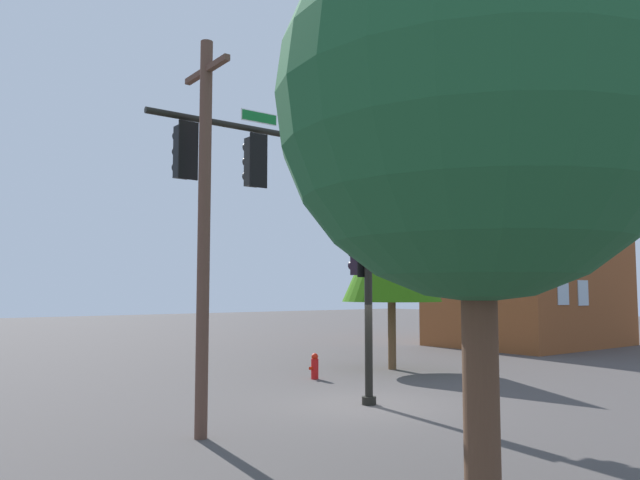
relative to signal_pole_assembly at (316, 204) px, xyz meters
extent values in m
plane|color=#474240|center=(-1.61, 0.11, -4.96)|extent=(120.00, 120.00, 0.00)
cylinder|color=black|center=(-1.61, 0.11, -1.29)|extent=(0.20, 0.20, 7.34)
cylinder|color=black|center=(-1.61, 0.11, -4.86)|extent=(0.36, 0.36, 0.20)
cylinder|color=black|center=(1.37, 0.04, 1.55)|extent=(5.95, 0.28, 0.14)
cylinder|color=black|center=(-0.27, 0.08, 1.05)|extent=(2.71, 0.14, 1.07)
cube|color=black|center=(0.09, 0.07, 0.80)|extent=(0.34, 0.38, 1.10)
cube|color=black|center=(0.11, 0.27, 0.80)|extent=(0.44, 0.07, 1.22)
sphere|color=maroon|center=(0.08, -0.13, 1.14)|extent=(0.22, 0.22, 0.22)
cylinder|color=black|center=(0.08, -0.19, 1.19)|extent=(0.24, 0.15, 0.23)
sphere|color=#FFFC14|center=(0.08, -0.13, 0.80)|extent=(0.22, 0.22, 0.22)
cylinder|color=black|center=(0.08, -0.19, 0.85)|extent=(0.24, 0.15, 0.23)
sphere|color=#0B621E|center=(0.08, -0.13, 0.46)|extent=(0.22, 0.22, 0.22)
cylinder|color=black|center=(0.08, -0.19, 0.51)|extent=(0.24, 0.15, 0.23)
cube|color=black|center=(1.79, 0.03, 0.80)|extent=(0.33, 0.37, 1.10)
cube|color=black|center=(1.80, 0.23, 0.80)|extent=(0.44, 0.05, 1.22)
sphere|color=maroon|center=(1.79, -0.17, 1.14)|extent=(0.22, 0.22, 0.22)
cylinder|color=black|center=(1.79, -0.23, 1.19)|extent=(0.23, 0.14, 0.23)
sphere|color=#FFFC14|center=(1.79, -0.17, 0.80)|extent=(0.22, 0.22, 0.22)
cylinder|color=black|center=(1.79, -0.23, 0.85)|extent=(0.23, 0.14, 0.23)
sphere|color=#0B621E|center=(1.79, -0.17, 0.46)|extent=(0.22, 0.22, 0.22)
cylinder|color=black|center=(1.79, -0.23, 0.51)|extent=(0.23, 0.14, 0.23)
cube|color=black|center=(3.49, -0.01, 0.80)|extent=(0.33, 0.37, 1.10)
cube|color=black|center=(3.49, 0.19, 0.80)|extent=(0.44, 0.05, 1.22)
sphere|color=maroon|center=(3.50, -0.21, 1.14)|extent=(0.22, 0.22, 0.22)
cylinder|color=black|center=(3.50, -0.27, 1.19)|extent=(0.23, 0.14, 0.23)
sphere|color=#FFFC14|center=(3.50, -0.21, 0.80)|extent=(0.22, 0.22, 0.22)
cylinder|color=black|center=(3.50, -0.27, 0.85)|extent=(0.23, 0.14, 0.23)
sphere|color=#0B621E|center=(3.50, -0.21, 0.46)|extent=(0.22, 0.22, 0.22)
cylinder|color=black|center=(3.50, -0.27, 0.51)|extent=(0.23, 0.14, 0.23)
cube|color=black|center=(-1.96, 0.12, 0.15)|extent=(0.37, 0.33, 1.10)
cube|color=black|center=(-1.76, 0.11, 0.15)|extent=(0.05, 0.44, 1.22)
sphere|color=maroon|center=(-2.16, 0.12, 0.49)|extent=(0.22, 0.22, 0.22)
cylinder|color=black|center=(-2.22, 0.12, 0.54)|extent=(0.15, 0.23, 0.23)
sphere|color=#FFFC14|center=(-2.16, 0.12, 0.15)|extent=(0.22, 0.22, 0.22)
cylinder|color=black|center=(-2.22, 0.12, 0.20)|extent=(0.15, 0.23, 0.23)
sphere|color=#0B621E|center=(-2.16, 0.12, -0.19)|extent=(0.22, 0.22, 0.22)
cylinder|color=black|center=(-2.22, 0.12, -0.14)|extent=(0.15, 0.23, 0.23)
cube|color=black|center=(-1.61, -0.24, -1.15)|extent=(0.33, 0.37, 1.10)
cube|color=black|center=(-1.61, -0.04, -1.15)|extent=(0.44, 0.05, 1.22)
sphere|color=maroon|center=(-1.62, -0.44, -0.81)|extent=(0.22, 0.22, 0.22)
cylinder|color=black|center=(-1.62, -0.50, -0.76)|extent=(0.23, 0.15, 0.23)
sphere|color=#FFFC14|center=(-1.62, -0.44, -1.15)|extent=(0.22, 0.22, 0.22)
cylinder|color=black|center=(-1.62, -0.50, -1.10)|extent=(0.23, 0.15, 0.23)
sphere|color=#0B621E|center=(-1.62, -0.44, -1.49)|extent=(0.22, 0.22, 0.22)
cylinder|color=black|center=(-1.62, -0.50, -1.44)|extent=(0.23, 0.15, 0.23)
cube|color=white|center=(1.67, 0.03, 1.85)|extent=(0.94, 0.04, 0.26)
cube|color=#126F2A|center=(1.67, 0.03, 1.85)|extent=(0.90, 0.05, 0.22)
cube|color=white|center=(-1.61, 0.11, -0.75)|extent=(0.04, 0.94, 0.26)
cube|color=#087426|center=(-1.61, 0.11, -0.75)|extent=(0.05, 0.90, 0.22)
cylinder|color=brown|center=(3.39, 0.75, -1.00)|extent=(0.25, 0.25, 7.92)
cube|color=brown|center=(3.39, 0.75, 2.36)|extent=(0.16, 1.80, 0.12)
cylinder|color=red|center=(-3.27, -4.30, -4.63)|extent=(0.24, 0.24, 0.65)
sphere|color=red|center=(-3.27, -4.30, -4.24)|extent=(0.22, 0.22, 0.22)
cylinder|color=red|center=(-3.12, -4.30, -4.60)|extent=(0.12, 0.10, 0.10)
cylinder|color=brown|center=(-7.03, -4.55, -3.73)|extent=(0.29, 0.29, 2.46)
cone|color=#306A0F|center=(-7.03, -4.55, -0.47)|extent=(3.66, 3.66, 4.07)
cylinder|color=brown|center=(3.39, 7.40, -3.42)|extent=(0.40, 0.40, 3.07)
sphere|color=#1F552F|center=(3.39, 7.40, 0.08)|extent=(4.64, 4.64, 4.64)
cube|color=brown|center=(-19.74, -7.22, -0.36)|extent=(9.22, 7.00, 9.19)
cube|color=#414754|center=(-19.74, -7.22, 4.38)|extent=(9.52, 7.30, 0.30)
cube|color=#A5B7C6|center=(-17.14, -3.70, -2.15)|extent=(0.90, 0.04, 1.20)
cube|color=#A5B7C6|center=(-18.87, -3.70, -2.21)|extent=(0.90, 0.04, 1.20)
cube|color=#A5B7C6|center=(-21.10, -3.70, 2.33)|extent=(0.90, 0.04, 1.20)
camera|label=1|loc=(9.12, 11.82, -2.10)|focal=34.78mm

